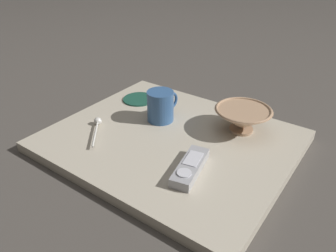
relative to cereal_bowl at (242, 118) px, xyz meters
name	(u,v)px	position (x,y,z in m)	size (l,w,h in m)	color
ground_plane	(170,145)	(-0.15, 0.15, -0.07)	(6.00, 6.00, 0.00)	#47423D
table	(170,141)	(-0.15, 0.15, -0.06)	(0.55, 0.66, 0.03)	#B7AD99
cereal_bowl	(242,118)	(0.00, 0.00, 0.00)	(0.16, 0.16, 0.07)	tan
coffee_mug	(161,106)	(-0.08, 0.23, 0.01)	(0.11, 0.08, 0.10)	#33598C
teaspoon	(97,124)	(-0.24, 0.36, -0.03)	(0.12, 0.10, 0.02)	silver
tv_remote_near	(190,167)	(-0.25, 0.02, -0.03)	(0.16, 0.08, 0.03)	#9E9EA3
drink_coaster	(139,99)	(-0.02, 0.38, -0.04)	(0.11, 0.11, 0.01)	#194738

